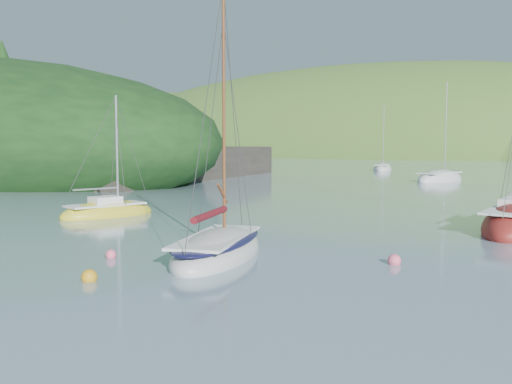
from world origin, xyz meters
The scene contains 6 objects.
ground centered at (0.00, 0.00, 0.00)m, with size 700.00×700.00×0.00m, color #72929D.
daysailer_white centered at (1.40, 2.35, 0.23)m, with size 4.67×7.34×10.60m.
sailboat_yellow centered at (-10.55, 8.01, 0.17)m, with size 3.50×5.90×7.34m.
distant_sloop_a centered at (-2.86, 46.64, 0.19)m, with size 4.38×8.34×11.32m.
distant_sloop_c centered at (-16.38, 65.67, 0.18)m, with size 4.41×7.58×10.22m.
mooring_buoys centered at (1.34, 4.85, 0.12)m, with size 23.84×14.19×0.47m.
Camera 1 is at (13.63, -13.81, 4.11)m, focal length 40.00 mm.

